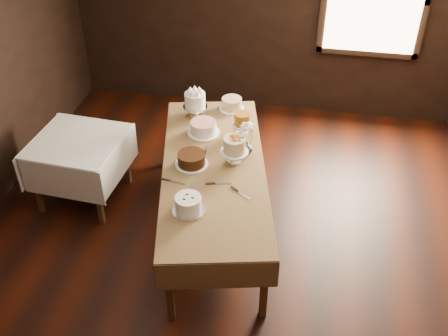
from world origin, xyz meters
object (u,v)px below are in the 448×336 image
at_px(display_table, 214,171).
at_px(side_table, 78,147).
at_px(cake_speckled, 232,104).
at_px(flower_vase, 247,148).
at_px(cake_lattice, 203,128).
at_px(cake_server_b, 244,195).
at_px(cake_server_a, 224,183).
at_px(cake_chocolate, 191,160).
at_px(cake_server_d, 241,147).
at_px(cake_meringue, 195,105).
at_px(cake_swirl, 188,204).
at_px(cake_flowers, 234,151).
at_px(cake_server_c, 206,150).
at_px(cake_caramel, 242,125).
at_px(cake_server_e, 178,183).

xyz_separation_m(display_table, side_table, (-1.47, 0.21, -0.05)).
height_order(cake_speckled, flower_vase, cake_speckled).
relative_size(cake_lattice, flower_vase, 2.70).
bearing_deg(cake_server_b, cake_server_a, -176.05).
height_order(cake_chocolate, cake_server_d, cake_chocolate).
xyz_separation_m(display_table, cake_meringue, (-0.38, 0.87, 0.18)).
bearing_deg(cake_meringue, flower_vase, -42.51).
height_order(cake_server_a, cake_server_d, same).
distance_m(display_table, cake_server_a, 0.28).
xyz_separation_m(cake_meringue, cake_server_d, (0.58, -0.52, -0.12)).
bearing_deg(cake_swirl, cake_flowers, 71.34).
bearing_deg(flower_vase, cake_server_c, -175.79).
xyz_separation_m(cake_caramel, cake_server_e, (-0.44, -0.92, -0.10)).
relative_size(display_table, cake_swirl, 8.55).
relative_size(display_table, cake_lattice, 7.75).
bearing_deg(cake_speckled, cake_server_c, -97.81).
bearing_deg(cake_caramel, cake_meringue, 154.45).
xyz_separation_m(cake_server_c, cake_server_e, (-0.14, -0.55, 0.00)).
relative_size(display_table, cake_chocolate, 7.03).
relative_size(cake_chocolate, cake_server_e, 1.54).
bearing_deg(cake_chocolate, flower_vase, 30.65).
bearing_deg(cake_speckled, cake_swirl, -92.18).
distance_m(cake_lattice, cake_swirl, 1.21).
relative_size(cake_caramel, cake_server_e, 1.05).
distance_m(display_table, flower_vase, 0.41).
bearing_deg(flower_vase, cake_server_e, -132.92).
bearing_deg(cake_swirl, cake_server_b, 33.22).
bearing_deg(side_table, cake_chocolate, -9.83).
bearing_deg(cake_server_e, cake_flowers, 52.29).
bearing_deg(cake_caramel, display_table, -105.50).
xyz_separation_m(cake_lattice, cake_flowers, (0.39, -0.43, 0.06)).
xyz_separation_m(cake_chocolate, flower_vase, (0.48, 0.29, 0.00)).
distance_m(cake_swirl, cake_server_d, 1.05).
distance_m(display_table, cake_chocolate, 0.24).
xyz_separation_m(cake_flowers, cake_server_c, (-0.31, 0.13, -0.12)).
height_order(display_table, cake_flowers, cake_flowers).
relative_size(cake_speckled, cake_lattice, 0.83).
distance_m(cake_speckled, cake_server_c, 0.84).
bearing_deg(cake_server_e, cake_speckled, 88.74).
height_order(cake_swirl, cake_server_c, cake_swirl).
bearing_deg(side_table, cake_lattice, 15.00).
bearing_deg(flower_vase, cake_server_a, -104.11).
height_order(cake_caramel, cake_server_d, cake_caramel).
xyz_separation_m(display_table, cake_server_a, (0.14, -0.24, 0.06)).
relative_size(cake_server_b, cake_server_e, 1.00).
bearing_deg(cake_lattice, cake_chocolate, -89.26).
distance_m(cake_lattice, cake_caramel, 0.40).
bearing_deg(display_table, cake_server_d, 60.67).
xyz_separation_m(cake_speckled, cake_server_e, (-0.25, -1.38, -0.06)).
xyz_separation_m(cake_flowers, flower_vase, (0.09, 0.16, -0.06)).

